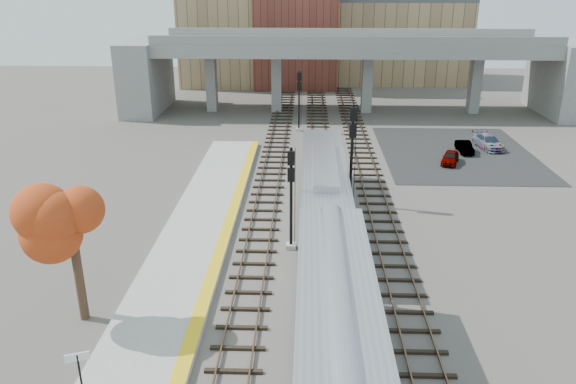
% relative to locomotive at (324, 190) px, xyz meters
% --- Properties ---
extents(ground, '(160.00, 160.00, 0.00)m').
position_rel_locomotive_xyz_m(ground, '(-1.00, -11.73, -2.28)').
color(ground, '#47423D').
rests_on(ground, ground).
extents(platform, '(4.50, 60.00, 0.35)m').
position_rel_locomotive_xyz_m(platform, '(-8.25, -11.73, -2.10)').
color(platform, '#9E9E99').
rests_on(platform, ground).
extents(yellow_strip, '(0.70, 60.00, 0.01)m').
position_rel_locomotive_xyz_m(yellow_strip, '(-6.35, -11.73, -1.92)').
color(yellow_strip, yellow).
rests_on(yellow_strip, platform).
extents(tracks, '(10.70, 95.00, 0.25)m').
position_rel_locomotive_xyz_m(tracks, '(-0.07, 0.77, -2.20)').
color(tracks, black).
rests_on(tracks, ground).
extents(overpass, '(54.00, 12.00, 9.50)m').
position_rel_locomotive_xyz_m(overpass, '(3.92, 33.27, 3.53)').
color(overpass, slate).
rests_on(overpass, ground).
extents(buildings_far, '(43.00, 21.00, 20.60)m').
position_rel_locomotive_xyz_m(buildings_far, '(0.26, 54.84, 5.60)').
color(buildings_far, tan).
rests_on(buildings_far, ground).
extents(parking_lot, '(14.00, 18.00, 0.04)m').
position_rel_locomotive_xyz_m(parking_lot, '(13.00, 16.27, -2.26)').
color(parking_lot, black).
rests_on(parking_lot, ground).
extents(locomotive, '(3.02, 19.05, 4.10)m').
position_rel_locomotive_xyz_m(locomotive, '(0.00, 0.00, 0.00)').
color(locomotive, '#A8AAB2').
rests_on(locomotive, ground).
extents(signal_mast_near, '(0.60, 0.64, 6.49)m').
position_rel_locomotive_xyz_m(signal_mast_near, '(-2.10, -4.21, 0.83)').
color(signal_mast_near, '#9E9E99').
rests_on(signal_mast_near, ground).
extents(signal_mast_mid, '(0.60, 0.64, 7.46)m').
position_rel_locomotive_xyz_m(signal_mast_mid, '(2.00, 3.04, 1.50)').
color(signal_mast_mid, '#9E9E99').
rests_on(signal_mast_mid, ground).
extents(signal_mast_far, '(0.60, 0.64, 6.46)m').
position_rel_locomotive_xyz_m(signal_mast_far, '(-2.10, 23.65, 0.81)').
color(signal_mast_far, '#9E9E99').
rests_on(signal_mast_far, ground).
extents(station_sign, '(0.86, 0.35, 2.27)m').
position_rel_locomotive_xyz_m(station_sign, '(-9.71, -18.19, -0.30)').
color(station_sign, black).
rests_on(station_sign, platform).
extents(tree, '(3.60, 3.60, 7.41)m').
position_rel_locomotive_xyz_m(tree, '(-12.03, -12.07, 3.22)').
color(tree, '#382619').
rests_on(tree, ground).
extents(car_a, '(2.36, 3.52, 1.11)m').
position_rel_locomotive_xyz_m(car_a, '(11.61, 12.94, -1.68)').
color(car_a, '#99999E').
rests_on(car_a, parking_lot).
extents(car_b, '(1.16, 3.22, 1.06)m').
position_rel_locomotive_xyz_m(car_b, '(13.74, 16.34, -1.71)').
color(car_b, '#99999E').
rests_on(car_b, parking_lot).
extents(car_c, '(2.48, 4.60, 1.27)m').
position_rel_locomotive_xyz_m(car_c, '(16.42, 17.91, -1.60)').
color(car_c, '#99999E').
rests_on(car_c, parking_lot).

